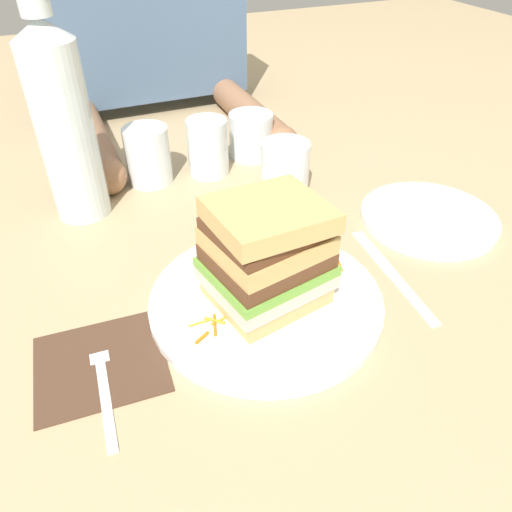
% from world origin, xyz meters
% --- Properties ---
extents(ground_plane, '(3.00, 3.00, 0.00)m').
position_xyz_m(ground_plane, '(0.00, 0.00, 0.00)').
color(ground_plane, tan).
extents(main_plate, '(0.28, 0.28, 0.01)m').
position_xyz_m(main_plate, '(-0.01, -0.03, 0.01)').
color(main_plate, white).
rests_on(main_plate, ground_plane).
extents(sandwich, '(0.15, 0.13, 0.13)m').
position_xyz_m(sandwich, '(-0.01, -0.03, 0.08)').
color(sandwich, tan).
rests_on(sandwich, main_plate).
extents(carrot_shred_0, '(0.02, 0.02, 0.00)m').
position_xyz_m(carrot_shred_0, '(-0.08, -0.04, 0.01)').
color(carrot_shred_0, orange).
rests_on(carrot_shred_0, main_plate).
extents(carrot_shred_1, '(0.01, 0.03, 0.00)m').
position_xyz_m(carrot_shred_1, '(-0.08, -0.05, 0.01)').
color(carrot_shred_1, orange).
rests_on(carrot_shred_1, main_plate).
extents(carrot_shred_2, '(0.02, 0.00, 0.00)m').
position_xyz_m(carrot_shred_2, '(-0.10, -0.04, 0.01)').
color(carrot_shred_2, orange).
rests_on(carrot_shred_2, main_plate).
extents(carrot_shred_3, '(0.02, 0.01, 0.00)m').
position_xyz_m(carrot_shred_3, '(-0.10, -0.06, 0.01)').
color(carrot_shred_3, orange).
rests_on(carrot_shred_3, main_plate).
extents(carrot_shred_4, '(0.02, 0.01, 0.00)m').
position_xyz_m(carrot_shred_4, '(-0.08, -0.04, 0.01)').
color(carrot_shred_4, orange).
rests_on(carrot_shred_4, main_plate).
extents(carrot_shred_5, '(0.02, 0.03, 0.00)m').
position_xyz_m(carrot_shred_5, '(0.09, -0.00, 0.01)').
color(carrot_shred_5, orange).
rests_on(carrot_shred_5, main_plate).
extents(carrot_shred_6, '(0.02, 0.01, 0.00)m').
position_xyz_m(carrot_shred_6, '(0.08, -0.02, 0.01)').
color(carrot_shred_6, orange).
rests_on(carrot_shred_6, main_plate).
extents(carrot_shred_7, '(0.01, 0.02, 0.00)m').
position_xyz_m(carrot_shred_7, '(0.10, -0.01, 0.01)').
color(carrot_shred_7, orange).
rests_on(carrot_shred_7, main_plate).
extents(carrot_shred_8, '(0.03, 0.00, 0.00)m').
position_xyz_m(carrot_shred_8, '(0.07, -0.00, 0.01)').
color(carrot_shred_8, orange).
rests_on(carrot_shred_8, main_plate).
extents(carrot_shred_9, '(0.02, 0.02, 0.00)m').
position_xyz_m(carrot_shred_9, '(0.08, -0.01, 0.01)').
color(carrot_shred_9, orange).
rests_on(carrot_shred_9, main_plate).
extents(napkin_dark, '(0.14, 0.13, 0.00)m').
position_xyz_m(napkin_dark, '(-0.21, -0.04, 0.00)').
color(napkin_dark, '#4C3323').
rests_on(napkin_dark, ground_plane).
extents(fork, '(0.02, 0.17, 0.00)m').
position_xyz_m(fork, '(-0.21, -0.06, 0.00)').
color(fork, silver).
rests_on(fork, napkin_dark).
extents(knife, '(0.03, 0.20, 0.00)m').
position_xyz_m(knife, '(0.16, -0.05, 0.00)').
color(knife, silver).
rests_on(knife, ground_plane).
extents(juice_glass, '(0.08, 0.08, 0.09)m').
position_xyz_m(juice_glass, '(0.12, 0.20, 0.04)').
color(juice_glass, white).
rests_on(juice_glass, ground_plane).
extents(water_bottle, '(0.08, 0.08, 0.32)m').
position_xyz_m(water_bottle, '(-0.18, 0.28, 0.14)').
color(water_bottle, silver).
rests_on(water_bottle, ground_plane).
extents(empty_tumbler_0, '(0.07, 0.07, 0.10)m').
position_xyz_m(empty_tumbler_0, '(0.04, 0.32, 0.05)').
color(empty_tumbler_0, silver).
rests_on(empty_tumbler_0, ground_plane).
extents(empty_tumbler_1, '(0.08, 0.08, 0.08)m').
position_xyz_m(empty_tumbler_1, '(0.13, 0.36, 0.04)').
color(empty_tumbler_1, silver).
rests_on(empty_tumbler_1, ground_plane).
extents(empty_tumbler_2, '(0.07, 0.07, 0.09)m').
position_xyz_m(empty_tumbler_2, '(-0.06, 0.33, 0.05)').
color(empty_tumbler_2, silver).
rests_on(empty_tumbler_2, ground_plane).
extents(side_plate, '(0.20, 0.20, 0.01)m').
position_xyz_m(side_plate, '(0.29, 0.05, 0.01)').
color(side_plate, white).
rests_on(side_plate, ground_plane).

